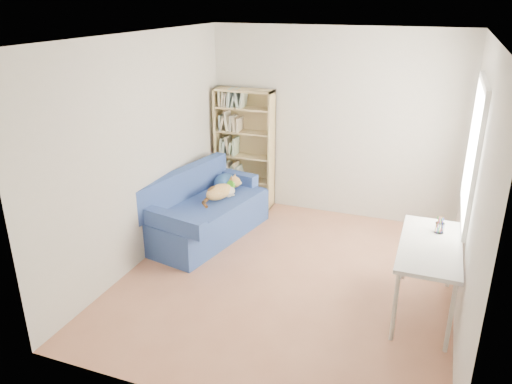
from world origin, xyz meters
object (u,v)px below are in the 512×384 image
at_px(sofa, 205,211).
at_px(pen_cup, 440,227).
at_px(bookshelf, 244,153).
at_px(desk, 430,251).

xyz_separation_m(sofa, pen_cup, (2.86, -0.50, 0.48)).
distance_m(bookshelf, desk, 3.34).
relative_size(sofa, bookshelf, 1.11).
bearing_deg(sofa, pen_cup, 1.55).
xyz_separation_m(sofa, desk, (2.79, -0.79, 0.35)).
relative_size(bookshelf, pen_cup, 9.92).
xyz_separation_m(sofa, bookshelf, (0.09, 1.18, 0.47)).
height_order(sofa, pen_cup, pen_cup).
xyz_separation_m(bookshelf, pen_cup, (2.76, -1.67, 0.01)).
bearing_deg(bookshelf, desk, -36.06).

